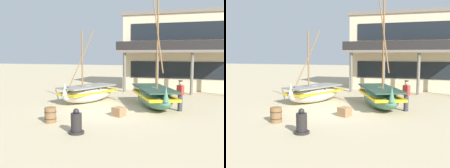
# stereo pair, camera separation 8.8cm
# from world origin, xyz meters

# --- Properties ---
(ground_plane) EXTENTS (120.00, 120.00, 0.00)m
(ground_plane) POSITION_xyz_m (0.00, 0.00, 0.00)
(ground_plane) COLOR tan
(fishing_boat_near_left) EXTENTS (3.02, 4.42, 4.68)m
(fishing_boat_near_left) POSITION_xyz_m (-2.11, 2.44, 0.59)
(fishing_boat_near_left) COLOR silver
(fishing_boat_near_left) RESTS_ON ground
(fishing_boat_centre_large) EXTENTS (3.50, 5.01, 6.40)m
(fishing_boat_centre_large) POSITION_xyz_m (2.24, 2.03, 0.66)
(fishing_boat_centre_large) COLOR #427056
(fishing_boat_centre_large) RESTS_ON ground
(fisherman_by_hull) EXTENTS (0.42, 0.39, 1.68)m
(fisherman_by_hull) POSITION_xyz_m (3.78, 1.43, 0.83)
(fisherman_by_hull) COLOR #33333D
(fisherman_by_hull) RESTS_ON ground
(capstan_winch) EXTENTS (0.61, 0.61, 1.00)m
(capstan_winch) POSITION_xyz_m (0.29, -4.26, 0.40)
(capstan_winch) COLOR black
(capstan_winch) RESTS_ON ground
(wooden_barrel) EXTENTS (0.56, 0.56, 0.70)m
(wooden_barrel) POSITION_xyz_m (-1.60, -3.06, 0.35)
(wooden_barrel) COLOR brown
(wooden_barrel) RESTS_ON ground
(cargo_crate) EXTENTS (0.70, 0.70, 0.45)m
(cargo_crate) POSITION_xyz_m (0.97, -0.82, 0.22)
(cargo_crate) COLOR olive
(cargo_crate) RESTS_ON ground
(harbor_building_main) EXTENTS (9.69, 7.40, 6.73)m
(harbor_building_main) POSITION_xyz_m (2.78, 12.23, 3.37)
(harbor_building_main) COLOR beige
(harbor_building_main) RESTS_ON ground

